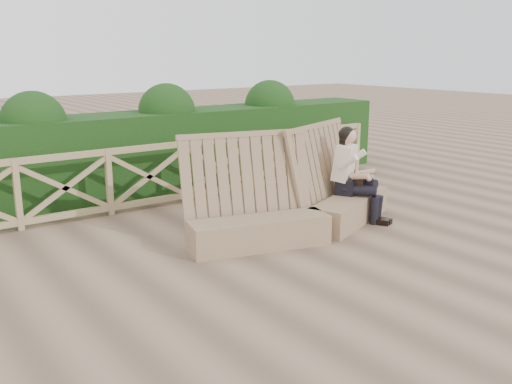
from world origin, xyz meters
TOP-DOWN VIEW (x-y plane):
  - ground at (0.00, 0.00)m, footprint 60.00×60.00m
  - bench at (1.24, 0.90)m, footprint 3.84×1.43m
  - woman at (2.31, 0.97)m, footprint 0.71×1.00m
  - guardrail at (0.00, 3.50)m, footprint 10.10×0.09m
  - hedge at (0.00, 4.70)m, footprint 12.00×1.20m

SIDE VIEW (x-z plane):
  - ground at x=0.00m, z-range 0.00..0.00m
  - bench at x=1.24m, z-range -0.39..1.16m
  - guardrail at x=0.00m, z-range 0.00..1.10m
  - hedge at x=0.00m, z-range 0.00..1.50m
  - woman at x=2.31m, z-range 0.03..1.53m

